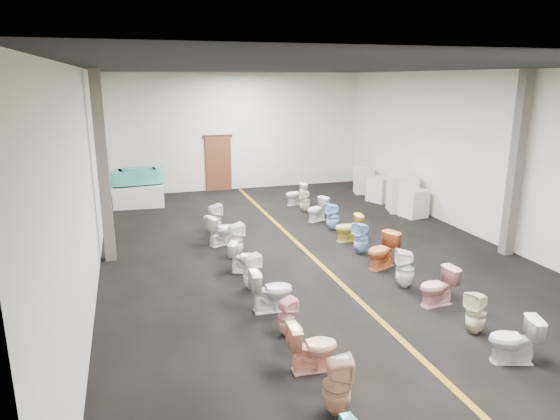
{
  "coord_description": "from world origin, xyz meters",
  "views": [
    {
      "loc": [
        -4.2,
        -11.16,
        4.28
      ],
      "look_at": [
        -0.43,
        1.0,
        0.91
      ],
      "focal_mm": 32.0,
      "sensor_mm": 36.0,
      "label": 1
    }
  ],
  "objects_px": {
    "toilet_right_4": "(405,269)",
    "bathtub": "(137,176)",
    "toilet_left_2": "(313,347)",
    "toilet_right_1": "(514,340)",
    "toilet_right_9": "(317,209)",
    "appliance_crate_d": "(364,181)",
    "toilet_left_9": "(214,219)",
    "toilet_right_6": "(361,238)",
    "toilet_right_8": "(333,217)",
    "toilet_left_5": "(251,272)",
    "toilet_right_7": "(348,228)",
    "toilet_right_5": "(382,251)",
    "toilet_right_2": "(476,313)",
    "toilet_right_10": "(305,201)",
    "toilet_right_11": "(296,194)",
    "appliance_crate_a": "(414,203)",
    "appliance_crate_c": "(381,189)",
    "toilet_left_8": "(221,230)",
    "toilet_left_4": "(271,290)",
    "toilet_right_3": "(438,287)",
    "appliance_crate_b": "(402,193)",
    "toilet_left_7": "(235,240)",
    "toilet_left_3": "(286,317)",
    "toilet_left_6": "(244,257)",
    "toilet_left_1": "(337,386)",
    "display_table": "(139,196)"
  },
  "relations": [
    {
      "from": "appliance_crate_a",
      "to": "toilet_right_2",
      "type": "distance_m",
      "value": 7.58
    },
    {
      "from": "display_table",
      "to": "toilet_right_4",
      "type": "distance_m",
      "value": 10.16
    },
    {
      "from": "toilet_right_7",
      "to": "appliance_crate_b",
      "type": "bearing_deg",
      "value": 134.64
    },
    {
      "from": "toilet_right_4",
      "to": "toilet_right_9",
      "type": "xyz_separation_m",
      "value": [
        0.09,
        5.29,
        -0.06
      ]
    },
    {
      "from": "toilet_left_7",
      "to": "toilet_right_9",
      "type": "height_order",
      "value": "toilet_left_7"
    },
    {
      "from": "toilet_right_3",
      "to": "toilet_right_11",
      "type": "distance_m",
      "value": 8.35
    },
    {
      "from": "bathtub",
      "to": "toilet_left_1",
      "type": "distance_m",
      "value": 12.34
    },
    {
      "from": "toilet_right_11",
      "to": "toilet_left_1",
      "type": "bearing_deg",
      "value": -22.46
    },
    {
      "from": "toilet_right_7",
      "to": "toilet_right_11",
      "type": "height_order",
      "value": "toilet_right_7"
    },
    {
      "from": "toilet_left_3",
      "to": "toilet_right_7",
      "type": "relative_size",
      "value": 0.92
    },
    {
      "from": "appliance_crate_b",
      "to": "toilet_right_8",
      "type": "xyz_separation_m",
      "value": [
        -3.04,
        -1.33,
        -0.19
      ]
    },
    {
      "from": "toilet_left_2",
      "to": "toilet_left_5",
      "type": "bearing_deg",
      "value": 5.92
    },
    {
      "from": "appliance_crate_b",
      "to": "toilet_right_11",
      "type": "xyz_separation_m",
      "value": [
        -3.08,
        1.85,
        -0.22
      ]
    },
    {
      "from": "appliance_crate_a",
      "to": "toilet_left_2",
      "type": "distance_m",
      "value": 9.43
    },
    {
      "from": "toilet_right_5",
      "to": "toilet_left_9",
      "type": "bearing_deg",
      "value": -161.28
    },
    {
      "from": "toilet_left_2",
      "to": "toilet_right_3",
      "type": "relative_size",
      "value": 1.01
    },
    {
      "from": "toilet_left_9",
      "to": "toilet_left_6",
      "type": "bearing_deg",
      "value": 170.49
    },
    {
      "from": "toilet_left_8",
      "to": "bathtub",
      "type": "bearing_deg",
      "value": -0.76
    },
    {
      "from": "toilet_left_9",
      "to": "toilet_right_1",
      "type": "bearing_deg",
      "value": -169.94
    },
    {
      "from": "appliance_crate_d",
      "to": "toilet_right_1",
      "type": "relative_size",
      "value": 1.27
    },
    {
      "from": "toilet_left_1",
      "to": "toilet_left_4",
      "type": "height_order",
      "value": "toilet_left_1"
    },
    {
      "from": "toilet_right_6",
      "to": "toilet_right_10",
      "type": "distance_m",
      "value": 4.2
    },
    {
      "from": "toilet_left_2",
      "to": "toilet_left_4",
      "type": "height_order",
      "value": "toilet_left_4"
    },
    {
      "from": "toilet_right_2",
      "to": "appliance_crate_c",
      "type": "bearing_deg",
      "value": 143.39
    },
    {
      "from": "bathtub",
      "to": "toilet_right_1",
      "type": "bearing_deg",
      "value": -72.52
    },
    {
      "from": "toilet_right_4",
      "to": "bathtub",
      "type": "bearing_deg",
      "value": -131.89
    },
    {
      "from": "toilet_left_1",
      "to": "toilet_left_5",
      "type": "relative_size",
      "value": 1.08
    },
    {
      "from": "toilet_left_1",
      "to": "toilet_left_6",
      "type": "height_order",
      "value": "toilet_left_1"
    },
    {
      "from": "toilet_left_8",
      "to": "toilet_right_11",
      "type": "distance_m",
      "value": 4.79
    },
    {
      "from": "appliance_crate_b",
      "to": "appliance_crate_d",
      "type": "xyz_separation_m",
      "value": [
        0.0,
        2.8,
        -0.11
      ]
    },
    {
      "from": "bathtub",
      "to": "toilet_right_8",
      "type": "xyz_separation_m",
      "value": [
        5.26,
        -4.55,
        -0.67
      ]
    },
    {
      "from": "display_table",
      "to": "toilet_left_7",
      "type": "relative_size",
      "value": 1.95
    },
    {
      "from": "bathtub",
      "to": "toilet_right_6",
      "type": "xyz_separation_m",
      "value": [
        5.15,
        -6.61,
        -0.66
      ]
    },
    {
      "from": "toilet_left_9",
      "to": "toilet_right_6",
      "type": "distance_m",
      "value": 4.23
    },
    {
      "from": "appliance_crate_b",
      "to": "toilet_left_9",
      "type": "bearing_deg",
      "value": -174.25
    },
    {
      "from": "toilet_right_5",
      "to": "toilet_right_11",
      "type": "distance_m",
      "value": 6.25
    },
    {
      "from": "toilet_right_11",
      "to": "toilet_right_2",
      "type": "bearing_deg",
      "value": -6.14
    },
    {
      "from": "appliance_crate_d",
      "to": "toilet_right_9",
      "type": "height_order",
      "value": "appliance_crate_d"
    },
    {
      "from": "toilet_right_9",
      "to": "appliance_crate_d",
      "type": "bearing_deg",
      "value": 111.76
    },
    {
      "from": "toilet_left_8",
      "to": "toilet_right_1",
      "type": "height_order",
      "value": "toilet_left_8"
    },
    {
      "from": "toilet_left_5",
      "to": "toilet_right_7",
      "type": "distance_m",
      "value": 4.01
    },
    {
      "from": "toilet_left_3",
      "to": "toilet_right_1",
      "type": "distance_m",
      "value": 3.59
    },
    {
      "from": "toilet_left_4",
      "to": "toilet_right_3",
      "type": "relative_size",
      "value": 1.08
    },
    {
      "from": "appliance_crate_a",
      "to": "toilet_right_7",
      "type": "bearing_deg",
      "value": -151.25
    },
    {
      "from": "toilet_left_4",
      "to": "toilet_right_1",
      "type": "bearing_deg",
      "value": -130.56
    },
    {
      "from": "toilet_left_6",
      "to": "toilet_right_8",
      "type": "distance_m",
      "value": 3.98
    },
    {
      "from": "toilet_left_9",
      "to": "toilet_right_8",
      "type": "height_order",
      "value": "toilet_left_9"
    },
    {
      "from": "toilet_left_7",
      "to": "toilet_right_7",
      "type": "distance_m",
      "value": 3.19
    },
    {
      "from": "toilet_right_2",
      "to": "toilet_right_10",
      "type": "relative_size",
      "value": 1.01
    },
    {
      "from": "toilet_left_2",
      "to": "toilet_right_1",
      "type": "xyz_separation_m",
      "value": [
        3.04,
        -0.73,
        -0.0
      ]
    }
  ]
}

